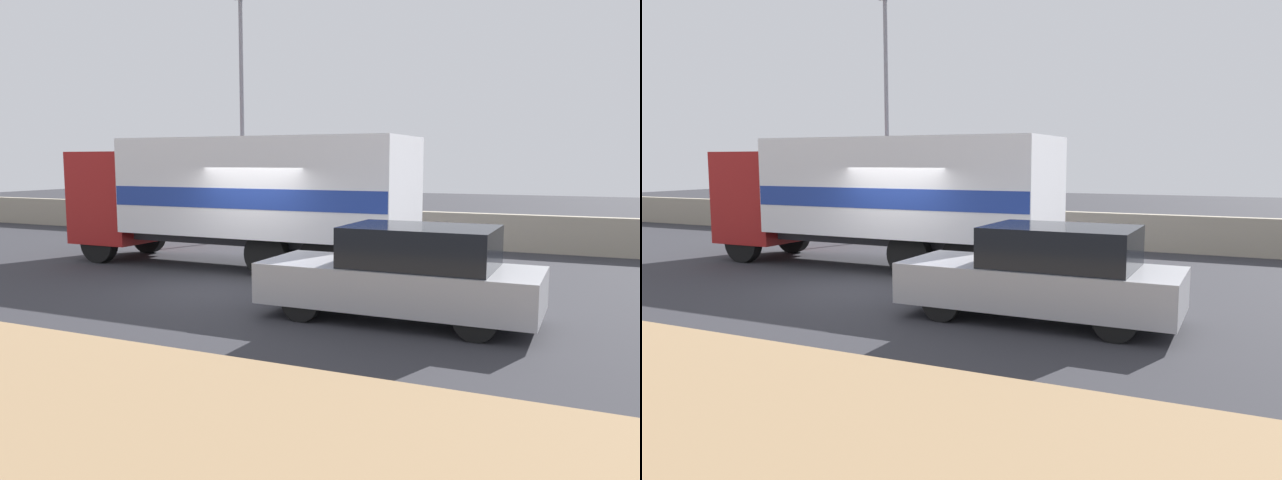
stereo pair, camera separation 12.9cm
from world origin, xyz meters
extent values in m
plane|color=#2D2D33|center=(0.00, 0.00, 0.00)|extent=(80.00, 80.00, 0.00)
cube|color=#A39984|center=(0.00, 7.93, 0.54)|extent=(60.00, 0.35, 1.09)
cylinder|color=slate|center=(-3.86, 6.93, 3.89)|extent=(0.14, 0.14, 7.79)
cube|color=maroon|center=(-4.83, 2.28, 1.68)|extent=(1.87, 2.29, 2.41)
cube|color=black|center=(-5.75, 2.28, 2.16)|extent=(0.06, 1.95, 1.06)
cube|color=#2D2D33|center=(-0.36, 2.28, 0.76)|extent=(7.08, 1.42, 0.25)
cube|color=white|center=(-0.36, 2.28, 2.04)|extent=(7.08, 2.59, 2.31)
cube|color=navy|center=(-0.36, 2.28, 1.80)|extent=(7.04, 2.61, 0.46)
cylinder|color=black|center=(-4.83, 1.30, 0.53)|extent=(1.05, 0.28, 1.05)
cylinder|color=black|center=(-4.83, 3.25, 0.53)|extent=(1.05, 0.28, 1.05)
cylinder|color=black|center=(1.58, 1.30, 0.53)|extent=(1.05, 0.28, 1.05)
cylinder|color=black|center=(1.58, 3.25, 0.53)|extent=(1.05, 0.28, 1.05)
cylinder|color=black|center=(0.17, 1.30, 0.53)|extent=(1.05, 0.28, 1.05)
cylinder|color=black|center=(0.17, 3.25, 0.53)|extent=(1.05, 0.28, 1.05)
cube|color=#9E9EA3|center=(4.06, -1.19, 0.59)|extent=(4.60, 1.75, 0.69)
cube|color=black|center=(4.43, -1.19, 1.26)|extent=(2.39, 1.61, 0.66)
cylinder|color=black|center=(2.64, -1.94, 0.33)|extent=(0.66, 0.20, 0.66)
cylinder|color=black|center=(2.64, -0.44, 0.33)|extent=(0.66, 0.20, 0.66)
cylinder|color=black|center=(5.49, -1.94, 0.33)|extent=(0.66, 0.20, 0.66)
cylinder|color=black|center=(5.49, -0.44, 0.33)|extent=(0.66, 0.20, 0.66)
camera|label=1|loc=(7.09, -11.01, 2.64)|focal=35.00mm
camera|label=2|loc=(7.20, -10.96, 2.64)|focal=35.00mm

